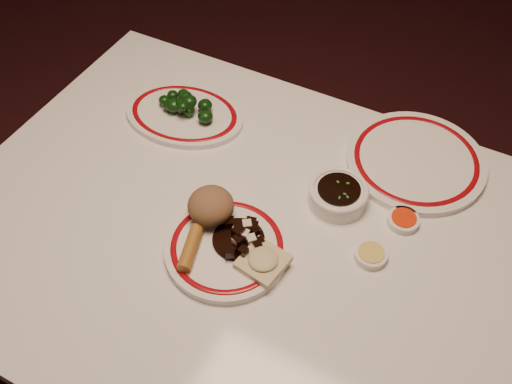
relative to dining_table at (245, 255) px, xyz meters
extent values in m
plane|color=black|center=(0.00, 0.00, -0.66)|extent=(7.00, 7.00, 0.00)
cube|color=white|center=(0.00, 0.00, 0.07)|extent=(1.20, 0.90, 0.04)
cylinder|color=black|center=(-0.54, 0.39, -0.30)|extent=(0.06, 0.06, 0.71)
cylinder|color=black|center=(0.54, 0.39, -0.30)|extent=(0.06, 0.06, 0.71)
cylinder|color=white|center=(-0.01, -0.06, 0.10)|extent=(0.27, 0.27, 0.02)
torus|color=maroon|center=(-0.01, -0.06, 0.11)|extent=(0.23, 0.23, 0.00)
ellipsoid|color=brown|center=(-0.07, -0.01, 0.14)|extent=(0.09, 0.09, 0.07)
cylinder|color=#A56E28|center=(-0.06, -0.10, 0.12)|extent=(0.05, 0.10, 0.03)
cube|color=beige|center=(0.07, -0.07, 0.12)|extent=(0.09, 0.09, 0.01)
ellipsoid|color=beige|center=(0.07, -0.07, 0.13)|extent=(0.06, 0.06, 0.02)
cylinder|color=black|center=(0.01, -0.04, 0.11)|extent=(0.10, 0.10, 0.00)
cube|color=black|center=(0.00, -0.02, 0.12)|extent=(0.03, 0.03, 0.02)
cube|color=black|center=(0.02, -0.01, 0.12)|extent=(0.03, 0.03, 0.02)
cube|color=black|center=(0.01, -0.01, 0.12)|extent=(0.03, 0.03, 0.02)
cube|color=black|center=(0.01, -0.05, 0.13)|extent=(0.02, 0.02, 0.02)
cube|color=black|center=(0.05, -0.03, 0.12)|extent=(0.02, 0.02, 0.01)
cube|color=black|center=(0.01, -0.04, 0.13)|extent=(0.02, 0.02, 0.02)
cube|color=black|center=(0.03, -0.01, 0.12)|extent=(0.02, 0.02, 0.01)
cube|color=black|center=(0.01, -0.04, 0.13)|extent=(0.02, 0.02, 0.02)
cube|color=black|center=(0.01, 0.00, 0.12)|extent=(0.02, 0.02, 0.02)
cube|color=black|center=(0.01, -0.08, 0.13)|extent=(0.02, 0.02, 0.02)
cube|color=black|center=(0.01, -0.07, 0.12)|extent=(0.02, 0.02, 0.01)
cube|color=black|center=(0.02, -0.02, 0.12)|extent=(0.02, 0.02, 0.01)
cube|color=black|center=(-0.02, -0.02, 0.12)|extent=(0.03, 0.03, 0.02)
cube|color=black|center=(0.02, -0.02, 0.12)|extent=(0.02, 0.02, 0.02)
cube|color=black|center=(0.03, -0.07, 0.13)|extent=(0.02, 0.02, 0.02)
cube|color=black|center=(0.05, -0.04, 0.12)|extent=(0.02, 0.02, 0.02)
cube|color=beige|center=(0.02, -0.03, 0.13)|extent=(0.02, 0.02, 0.01)
cube|color=beige|center=(0.01, -0.01, 0.13)|extent=(0.02, 0.02, 0.01)
cube|color=beige|center=(0.00, -0.03, 0.12)|extent=(0.02, 0.02, 0.01)
cube|color=beige|center=(0.03, -0.04, 0.13)|extent=(0.02, 0.02, 0.01)
cube|color=beige|center=(0.01, -0.05, 0.13)|extent=(0.02, 0.02, 0.01)
torus|color=maroon|center=(-0.28, 0.22, 0.11)|extent=(0.28, 0.28, 0.00)
cylinder|color=#23471C|center=(-0.33, 0.22, 0.11)|extent=(0.01, 0.01, 0.01)
ellipsoid|color=black|center=(-0.33, 0.22, 0.12)|extent=(0.03, 0.03, 0.02)
cylinder|color=#23471C|center=(-0.26, 0.22, 0.11)|extent=(0.01, 0.01, 0.01)
ellipsoid|color=black|center=(-0.26, 0.22, 0.13)|extent=(0.03, 0.03, 0.02)
cylinder|color=#23471C|center=(-0.28, 0.22, 0.11)|extent=(0.01, 0.01, 0.01)
ellipsoid|color=black|center=(-0.28, 0.22, 0.13)|extent=(0.03, 0.03, 0.03)
cylinder|color=#23471C|center=(-0.24, 0.25, 0.11)|extent=(0.01, 0.01, 0.01)
ellipsoid|color=black|center=(-0.24, 0.25, 0.13)|extent=(0.03, 0.03, 0.03)
cylinder|color=#23471C|center=(-0.22, 0.22, 0.11)|extent=(0.01, 0.01, 0.01)
ellipsoid|color=black|center=(-0.22, 0.22, 0.13)|extent=(0.04, 0.04, 0.03)
cylinder|color=#23471C|center=(-0.28, 0.23, 0.11)|extent=(0.01, 0.01, 0.01)
ellipsoid|color=black|center=(-0.28, 0.23, 0.13)|extent=(0.04, 0.04, 0.03)
cylinder|color=#23471C|center=(-0.29, 0.22, 0.11)|extent=(0.01, 0.01, 0.01)
ellipsoid|color=black|center=(-0.29, 0.22, 0.13)|extent=(0.03, 0.03, 0.03)
cylinder|color=#23471C|center=(-0.33, 0.25, 0.11)|extent=(0.01, 0.01, 0.01)
ellipsoid|color=black|center=(-0.33, 0.25, 0.12)|extent=(0.03, 0.03, 0.02)
cylinder|color=#23471C|center=(-0.24, 0.25, 0.11)|extent=(0.01, 0.01, 0.01)
ellipsoid|color=black|center=(-0.24, 0.25, 0.13)|extent=(0.03, 0.03, 0.02)
cylinder|color=#23471C|center=(-0.30, 0.25, 0.11)|extent=(0.01, 0.01, 0.02)
ellipsoid|color=black|center=(-0.30, 0.25, 0.13)|extent=(0.03, 0.03, 0.02)
cylinder|color=#23471C|center=(-0.30, 0.21, 0.11)|extent=(0.01, 0.01, 0.01)
ellipsoid|color=black|center=(-0.30, 0.21, 0.13)|extent=(0.04, 0.04, 0.03)
cylinder|color=#23471C|center=(-0.31, 0.21, 0.11)|extent=(0.01, 0.01, 0.01)
ellipsoid|color=black|center=(-0.31, 0.21, 0.13)|extent=(0.03, 0.03, 0.02)
ellipsoid|color=black|center=(-0.28, 0.23, 0.15)|extent=(0.03, 0.03, 0.02)
ellipsoid|color=black|center=(-0.26, 0.23, 0.15)|extent=(0.04, 0.04, 0.03)
ellipsoid|color=black|center=(-0.27, 0.23, 0.14)|extent=(0.03, 0.03, 0.02)
ellipsoid|color=black|center=(-0.28, 0.22, 0.14)|extent=(0.03, 0.03, 0.03)
ellipsoid|color=black|center=(-0.27, 0.22, 0.14)|extent=(0.03, 0.03, 0.03)
ellipsoid|color=black|center=(-0.27, 0.20, 0.15)|extent=(0.02, 0.02, 0.02)
cylinder|color=white|center=(0.14, 0.15, 0.11)|extent=(0.12, 0.12, 0.04)
cylinder|color=black|center=(0.14, 0.15, 0.13)|extent=(0.09, 0.09, 0.00)
cylinder|color=white|center=(0.27, 0.16, 0.10)|extent=(0.06, 0.06, 0.02)
cylinder|color=red|center=(0.27, 0.16, 0.11)|extent=(0.05, 0.05, 0.00)
cylinder|color=white|center=(0.24, 0.05, 0.10)|extent=(0.06, 0.06, 0.02)
cylinder|color=#D3BE56|center=(0.24, 0.05, 0.11)|extent=(0.05, 0.05, 0.00)
cylinder|color=white|center=(0.25, 0.33, 0.10)|extent=(0.32, 0.32, 0.02)
torus|color=maroon|center=(0.25, 0.33, 0.11)|extent=(0.28, 0.28, 0.00)
camera|label=1|loc=(0.33, -0.58, 1.01)|focal=40.00mm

